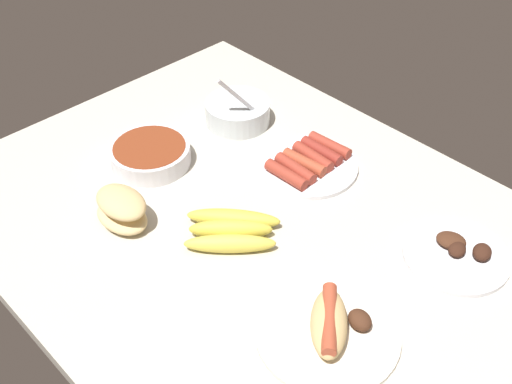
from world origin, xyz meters
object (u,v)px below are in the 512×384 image
(banana_bunch, at_px, (232,230))
(plate_grilled_meat, at_px, (457,253))
(bowl_chili, at_px, (150,154))
(plate_sausages, at_px, (308,163))
(bread_stack, at_px, (122,209))
(bowl_coleslaw, at_px, (238,111))
(plate_hotdog_assembled, at_px, (329,328))

(banana_bunch, distance_m, plate_grilled_meat, 0.42)
(bowl_chili, height_order, plate_sausages, bowl_chili)
(plate_grilled_meat, bearing_deg, plate_sausages, -179.33)
(bread_stack, distance_m, bowl_coleslaw, 0.41)
(plate_grilled_meat, bearing_deg, banana_bunch, -140.97)
(banana_bunch, relative_size, plate_grilled_meat, 1.02)
(bowl_chili, xyz_separation_m, plate_sausages, (0.25, 0.23, -0.01))
(bread_stack, bearing_deg, plate_hotdog_assembled, 10.94)
(bread_stack, height_order, plate_hotdog_assembled, bread_stack)
(banana_bunch, xyz_separation_m, bowl_chili, (-0.29, 0.03, 0.01))
(plate_hotdog_assembled, bearing_deg, bowl_coleslaw, 150.95)
(banana_bunch, height_order, bowl_coleslaw, bowl_coleslaw)
(banana_bunch, relative_size, bread_stack, 1.61)
(plate_sausages, bearing_deg, bowl_chili, -136.90)
(plate_grilled_meat, relative_size, plate_sausages, 0.91)
(banana_bunch, relative_size, bowl_coleslaw, 1.32)
(plate_grilled_meat, xyz_separation_m, bowl_chili, (-0.62, -0.24, 0.02))
(bread_stack, bearing_deg, plate_sausages, 71.00)
(banana_bunch, bearing_deg, bowl_coleslaw, 135.67)
(bread_stack, height_order, bowl_coleslaw, bowl_coleslaw)
(banana_bunch, distance_m, plate_hotdog_assembled, 0.28)
(bowl_chili, distance_m, plate_sausages, 0.34)
(bowl_chili, relative_size, plate_hotdog_assembled, 0.73)
(bowl_coleslaw, bearing_deg, plate_grilled_meat, -0.41)
(banana_bunch, xyz_separation_m, bread_stack, (-0.18, -0.13, 0.02))
(bread_stack, distance_m, bowl_chili, 0.19)
(plate_hotdog_assembled, distance_m, bowl_coleslaw, 0.63)
(bread_stack, relative_size, bowl_chili, 0.71)
(plate_hotdog_assembled, distance_m, plate_sausages, 0.44)
(bowl_coleslaw, bearing_deg, plate_hotdog_assembled, -29.05)
(plate_grilled_meat, distance_m, plate_hotdog_assembled, 0.31)
(banana_bunch, distance_m, bread_stack, 0.22)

